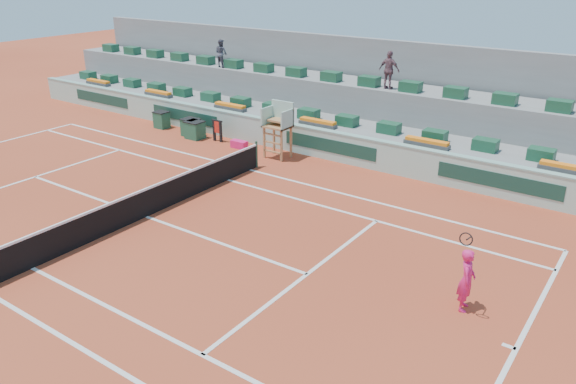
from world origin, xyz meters
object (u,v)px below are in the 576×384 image
at_px(umpire_chair, 279,122).
at_px(tennis_player, 467,280).
at_px(player_bag, 239,144).
at_px(drink_cooler_a, 195,130).

distance_m(umpire_chair, tennis_player, 12.35).
distance_m(player_bag, umpire_chair, 2.58).
height_order(player_bag, tennis_player, tennis_player).
relative_size(umpire_chair, tennis_player, 1.05).
height_order(player_bag, drink_cooler_a, drink_cooler_a).
bearing_deg(player_bag, tennis_player, -27.61).
bearing_deg(drink_cooler_a, player_bag, 1.25).
bearing_deg(drink_cooler_a, umpire_chair, 1.31).
height_order(drink_cooler_a, tennis_player, tennis_player).
height_order(player_bag, umpire_chair, umpire_chair).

